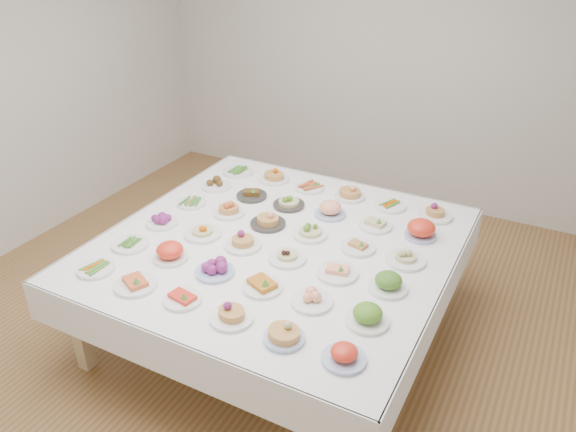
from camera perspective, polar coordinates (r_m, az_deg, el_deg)
The scene contains 38 objects.
room_envelope at distance 3.54m, azimuth -3.74°, elevation 13.62°, with size 5.02×5.02×2.81m.
display_table at distance 3.88m, azimuth -1.04°, elevation -3.45°, with size 2.30×2.30×0.75m.
dish_0 at distance 3.74m, azimuth -18.94°, elevation -4.99°, with size 0.23×0.23×0.05m.
dish_1 at distance 3.50m, azimuth -15.28°, elevation -6.30°, with size 0.26×0.26×0.11m.
dish_2 at distance 3.33m, azimuth -10.69°, elevation -8.04°, with size 0.22×0.22×0.09m.
dish_3 at distance 3.13m, azimuth -5.79°, elevation -9.44°, with size 0.25×0.24×0.15m.
dish_4 at distance 2.99m, azimuth -0.42°, elevation -11.58°, with size 0.22×0.22×0.13m.
dish_5 at distance 2.89m, azimuth 5.73°, elevation -13.63°, with size 0.23×0.23×0.12m.
dish_6 at distance 3.93m, azimuth -15.73°, elevation -2.72°, with size 0.24×0.24×0.05m.
dish_7 at distance 3.71m, azimuth -11.90°, elevation -3.53°, with size 0.23×0.23×0.13m.
dish_8 at distance 3.52m, azimuth -7.48°, elevation -5.14°, with size 0.24×0.24×0.11m.
dish_9 at distance 3.37m, azimuth -2.64°, elevation -6.71°, with size 0.24×0.24×0.11m.
dish_10 at distance 3.25m, azimuth 2.43°, elevation -8.20°, with size 0.24×0.24×0.10m.
dish_11 at distance 3.13m, azimuth 8.11°, elevation -9.65°, with size 0.24×0.24×0.15m.
dish_12 at distance 4.13m, azimuth -12.73°, elevation -0.31°, with size 0.22×0.22×0.10m.
dish_13 at distance 3.93m, azimuth -8.68°, elevation -1.27°, with size 0.25×0.25×0.13m.
dish_14 at distance 3.77m, azimuth -4.63°, elevation -2.23°, with size 0.25×0.25×0.15m.
dish_15 at distance 3.62m, azimuth -0.08°, elevation -3.74°, with size 0.24×0.24×0.12m.
dish_16 at distance 3.51m, azimuth 5.04°, elevation -5.46°, with size 0.26×0.26×0.10m.
dish_17 at distance 3.40m, azimuth 10.18°, elevation -6.40°, with size 0.24×0.24×0.14m.
dish_18 at distance 4.38m, azimuth -9.78°, elevation 1.39°, with size 0.22×0.22×0.05m.
dish_19 at distance 4.18m, azimuth -6.04°, elevation 0.88°, with size 0.23×0.23×0.13m.
dish_20 at distance 4.02m, azimuth -2.06°, elevation -0.18°, with size 0.25×0.25×0.14m.
dish_21 at distance 3.88m, azimuth 2.26°, elevation -1.27°, with size 0.24×0.24×0.13m.
dish_22 at distance 3.77m, azimuth 7.13°, elevation -2.95°, with size 0.23×0.23×0.09m.
dish_23 at distance 3.68m, azimuth 11.91°, elevation -3.76°, with size 0.26×0.26×0.13m.
dish_24 at distance 4.62m, azimuth -7.31°, elevation 3.41°, with size 0.24×0.24×0.10m.
dish_25 at distance 4.44m, azimuth -3.72°, elevation 2.30°, with size 0.24×0.24×0.09m.
dish_26 at distance 4.28m, azimuth 0.09°, elevation 1.68°, with size 0.24×0.24×0.13m.
dish_27 at distance 4.16m, azimuth 4.31°, elevation 0.72°, with size 0.23×0.23×0.12m.
dish_28 at distance 4.05m, azimuth 8.88°, elevation -0.70°, with size 0.23×0.23×0.09m.
dish_29 at distance 3.97m, azimuth 13.38°, elevation -1.26°, with size 0.23×0.23×0.14m.
dish_30 at distance 4.87m, azimuth -5.10°, elevation 4.63°, with size 0.26×0.26×0.06m.
dish_31 at distance 4.69m, azimuth -1.43°, elevation 4.35°, with size 0.25×0.25×0.14m.
dish_32 at distance 4.56m, azimuth 2.20°, elevation 3.04°, with size 0.26×0.24×0.06m.
dish_33 at distance 4.43m, azimuth 6.33°, elevation 2.70°, with size 0.25×0.24×0.15m.
dish_34 at distance 4.35m, azimuth 10.31°, elevation 1.11°, with size 0.24×0.24×0.05m.
dish_35 at distance 4.26m, azimuth 14.75°, elevation 0.59°, with size 0.25×0.25×0.13m.
Camera 1 is at (1.80, -2.91, 2.74)m, focal length 35.00 mm.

